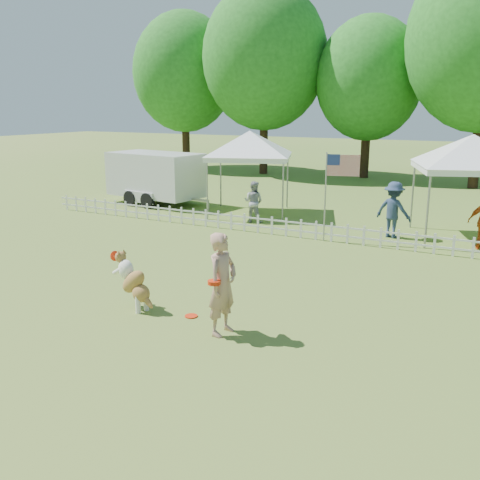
% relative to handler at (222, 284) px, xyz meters
% --- Properties ---
extents(ground, '(120.00, 120.00, 0.00)m').
position_rel_handler_xyz_m(ground, '(-0.70, 0.46, -0.94)').
color(ground, '#406620').
rests_on(ground, ground).
extents(picket_fence, '(22.00, 0.08, 0.60)m').
position_rel_handler_xyz_m(picket_fence, '(-0.70, 7.46, -0.64)').
color(picket_fence, silver).
rests_on(picket_fence, ground).
extents(handler, '(0.51, 0.72, 1.88)m').
position_rel_handler_xyz_m(handler, '(0.00, 0.00, 0.00)').
color(handler, tan).
rests_on(handler, ground).
extents(dog, '(1.17, 0.65, 1.15)m').
position_rel_handler_xyz_m(dog, '(-2.19, 0.21, -0.37)').
color(dog, brown).
rests_on(dog, ground).
extents(frisbee_on_turf, '(0.33, 0.33, 0.02)m').
position_rel_handler_xyz_m(frisbee_on_turf, '(-0.94, 0.39, -0.93)').
color(frisbee_on_turf, red).
rests_on(frisbee_on_turf, ground).
extents(canopy_tent_left, '(3.81, 3.81, 3.08)m').
position_rel_handler_xyz_m(canopy_tent_left, '(-4.71, 10.29, 0.60)').
color(canopy_tent_left, white).
rests_on(canopy_tent_left, ground).
extents(canopy_tent_right, '(3.87, 3.87, 3.15)m').
position_rel_handler_xyz_m(canopy_tent_right, '(3.08, 9.79, 0.63)').
color(canopy_tent_right, white).
rests_on(canopy_tent_right, ground).
extents(cargo_trailer, '(5.24, 2.85, 2.20)m').
position_rel_handler_xyz_m(cargo_trailer, '(-9.16, 10.31, 0.16)').
color(cargo_trailer, silver).
rests_on(cargo_trailer, ground).
extents(flag_pole, '(1.03, 0.39, 2.71)m').
position_rel_handler_xyz_m(flag_pole, '(-0.69, 7.46, 0.41)').
color(flag_pole, gray).
rests_on(flag_pole, ground).
extents(spectator_a, '(0.75, 0.60, 1.47)m').
position_rel_handler_xyz_m(spectator_a, '(-3.84, 8.91, -0.21)').
color(spectator_a, '#9E9EA3').
rests_on(spectator_a, ground).
extents(spectator_b, '(1.27, 0.92, 1.77)m').
position_rel_handler_xyz_m(spectator_b, '(1.05, 8.92, -0.06)').
color(spectator_b, '#253550').
rests_on(spectator_b, ground).
extents(tree_far_left, '(6.60, 6.60, 11.00)m').
position_rel_handler_xyz_m(tree_far_left, '(-15.70, 22.46, 4.56)').
color(tree_far_left, '#20621C').
rests_on(tree_far_left, ground).
extents(tree_left, '(7.40, 7.40, 12.00)m').
position_rel_handler_xyz_m(tree_left, '(-9.70, 21.96, 5.06)').
color(tree_left, '#20621C').
rests_on(tree_left, ground).
extents(tree_center_left, '(6.00, 6.00, 9.80)m').
position_rel_handler_xyz_m(tree_center_left, '(-3.70, 22.96, 3.96)').
color(tree_center_left, '#20621C').
rests_on(tree_center_left, ground).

